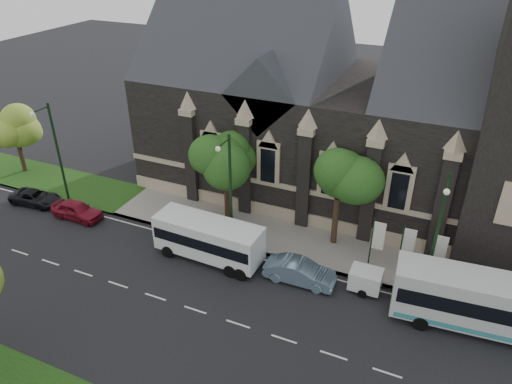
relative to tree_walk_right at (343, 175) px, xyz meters
The scene contains 18 objects.
ground 12.61m from the tree_walk_right, 106.69° to the right, with size 160.00×160.00×0.00m, color black.
sidewalk 6.69m from the tree_walk_right, 159.33° to the right, with size 80.00×5.00×0.15m, color gray.
museum 8.62m from the tree_walk_right, 76.72° to the left, with size 40.00×17.70×29.90m.
tree_walk_right is the anchor object (origin of this frame).
tree_walk_left 9.01m from the tree_walk_right, behind, with size 3.91×3.91×7.64m.
tree_walk_far 31.06m from the tree_walk_right, behind, with size 3.40×3.40×6.28m.
street_lamp_near 7.72m from the tree_walk_right, 28.06° to the right, with size 0.36×1.88×9.00m.
street_lamp_mid 8.10m from the tree_walk_right, 153.35° to the right, with size 0.36×1.88×9.00m.
street_lamp_far 23.50m from the tree_walk_right, behind, with size 0.36×1.88×9.00m.
banner_flag_left 4.92m from the tree_walk_right, 29.10° to the right, with size 0.90×0.10×4.00m.
banner_flag_center 6.36m from the tree_walk_right, 18.64° to the right, with size 0.90×0.10×4.00m.
banner_flag_right 8.05m from the tree_walk_right, 13.60° to the right, with size 0.90×0.10×4.00m.
tour_coach 12.89m from the tree_walk_right, 24.20° to the right, with size 12.65×3.69×3.64m.
shuttle_bus 10.54m from the tree_walk_right, 145.12° to the right, with size 8.01×3.01×3.06m.
box_trailer 7.37m from the tree_walk_right, 55.15° to the right, with size 2.97×1.74×1.59m.
sedan 7.46m from the tree_walk_right, 101.63° to the right, with size 1.69×4.84×1.59m, color #7591A9.
car_far_red 21.79m from the tree_walk_right, 165.73° to the right, with size 1.78×4.44×1.51m, color maroon.
car_far_black 26.47m from the tree_walk_right, 169.17° to the right, with size 2.06×4.46×1.24m, color black.
Camera 1 is at (9.59, -19.02, 21.29)m, focal length 33.41 mm.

